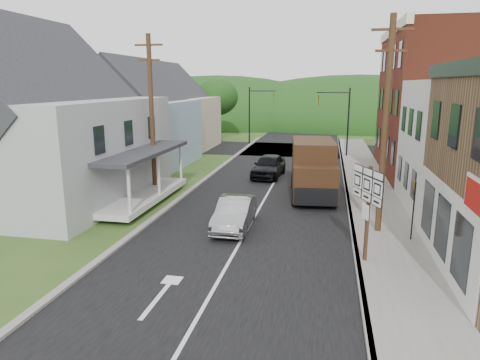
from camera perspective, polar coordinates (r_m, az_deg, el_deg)
The scene contains 23 objects.
ground at distance 16.48m, azimuth -0.85°, elevation -9.86°, with size 120.00×120.00×0.00m, color #2D4719.
road at distance 25.86m, azimuth 3.93°, elevation -1.48°, with size 9.00×90.00×0.02m, color black.
cross_road at distance 42.46m, azimuth 7.04°, elevation 4.04°, with size 60.00×9.00×0.02m, color black.
sidewalk_right at distance 23.84m, azimuth 17.48°, elevation -3.09°, with size 2.80×55.00×0.15m, color slate.
curb_right at distance 23.73m, azimuth 14.23°, elevation -2.96°, with size 0.20×55.00×0.15m, color slate.
curb_left at distance 25.00m, azimuth -7.32°, elevation -1.91°, with size 0.30×55.00×0.12m, color slate.
storefront_red at distance 32.88m, azimuth 26.04°, elevation 9.13°, with size 8.00×12.00×10.00m, color maroon.
house_gray at distance 25.95m, azimuth -24.75°, elevation 6.93°, with size 10.20×12.24×8.35m.
house_blue at distance 35.02m, azimuth -12.65°, elevation 8.09°, with size 7.14×8.16×7.28m.
house_cream at distance 43.54m, azimuth -8.39°, elevation 9.11°, with size 7.14×8.16×7.28m.
utility_pole_right at distance 18.58m, azimuth 18.82°, elevation 6.88°, with size 1.60×0.26×9.00m.
utility_pole_left at distance 24.93m, azimuth -11.70°, elevation 8.61°, with size 1.60×0.26×9.00m.
traffic_signal_right at distance 38.46m, azimuth 13.23°, elevation 8.55°, with size 2.87×0.20×6.00m.
traffic_signal_left at distance 46.06m, azimuth 2.12°, elevation 9.50°, with size 2.87×0.20×6.00m.
tree_left_b at distance 33.70m, azimuth -25.78°, elevation 9.02°, with size 4.80×4.80×6.94m.
tree_left_c at distance 41.38m, azimuth -21.43°, elevation 11.31°, with size 5.80×5.80×8.41m.
tree_left_d at distance 48.47m, azimuth -3.15°, elevation 10.98°, with size 4.80×4.80×6.94m.
forested_ridge at distance 70.22m, azimuth 8.94°, elevation 7.39°, with size 90.00×30.00×16.00m, color #0F3410.
silver_sedan at distance 19.10m, azimuth -0.69°, elevation -4.48°, with size 1.44×4.12×1.36m, color #9F9FA3.
dark_sedan at distance 29.65m, azimuth 3.85°, elevation 1.89°, with size 1.83×4.54×1.55m, color black.
delivery_van at distance 24.53m, azimuth 9.73°, elevation 1.45°, with size 2.82×5.89×3.19m.
route_sign_cluster at distance 15.51m, azimuth 16.62°, elevation -2.61°, with size 0.86×1.82×3.42m.
warning_sign at distance 18.40m, azimuth 22.14°, elevation -2.55°, with size 0.22×0.68×2.56m.
Camera 1 is at (3.30, -14.86, 6.32)m, focal length 32.00 mm.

